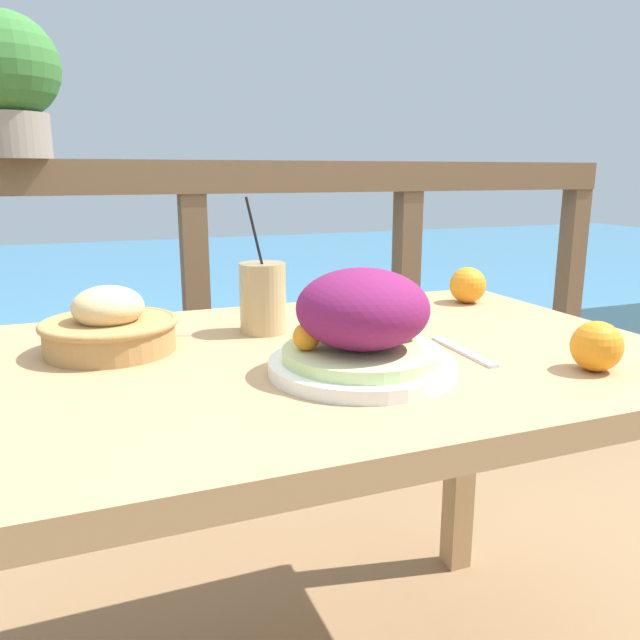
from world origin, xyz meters
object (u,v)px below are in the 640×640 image
bread_basket (110,327)px  potted_plant (7,78)px  drink_glass (265,298)px  salad_plate (362,328)px

bread_basket → potted_plant: potted_plant is taller
drink_glass → potted_plant: bearing=122.4°
salad_plate → drink_glass: bearing=102.6°
potted_plant → salad_plate: bearing=-62.8°
drink_glass → bread_basket: bearing=-173.7°
drink_glass → bread_basket: (-0.27, -0.03, -0.02)m
salad_plate → drink_glass: 0.29m
salad_plate → potted_plant: size_ratio=0.81×
salad_plate → potted_plant: (-0.50, 0.97, 0.44)m
salad_plate → bread_basket: 0.42m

